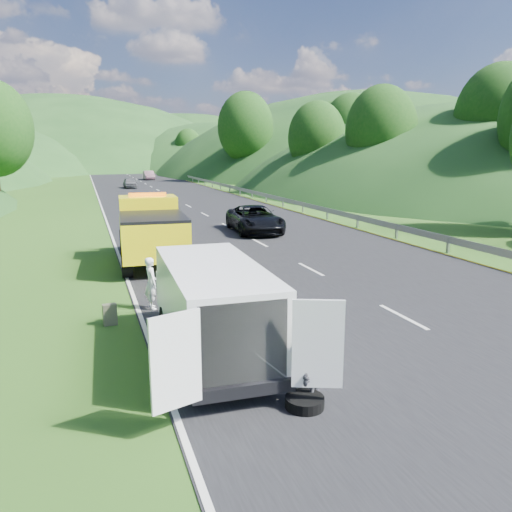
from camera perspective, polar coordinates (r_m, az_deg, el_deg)
name	(u,v)px	position (r m, az deg, el deg)	size (l,w,h in m)	color
ground	(276,307)	(14.84, 2.33, -5.88)	(320.00, 320.00, 0.00)	#38661E
road_surface	(166,194)	(53.97, -10.27, 6.95)	(14.00, 200.00, 0.02)	black
guardrail	(206,185)	(67.60, -5.75, 8.04)	(0.06, 140.00, 1.52)	gray
tree_line_right	(274,180)	(78.52, 2.12, 8.63)	(14.00, 140.00, 14.00)	#244C16
hills_backdrop	(126,167)	(148.39, -14.65, 9.82)	(201.00, 288.60, 44.00)	#2D5B23
tow_truck	(151,230)	(20.83, -11.93, 2.91)	(2.78, 6.61, 2.79)	black
white_van	(212,304)	(11.15, -5.02, -5.49)	(3.30, 6.10, 2.14)	black
woman	(152,309)	(14.99, -11.76, -5.94)	(0.56, 0.41, 1.53)	white
child	(188,331)	(13.08, -7.79, -8.49)	(0.46, 0.36, 0.95)	tan
worker	(317,402)	(9.64, 7.03, -16.24)	(1.04, 0.60, 1.60)	black
suitcase	(110,314)	(13.86, -16.35, -6.43)	(0.36, 0.20, 0.57)	#565540
spare_tire	(304,408)	(9.43, 5.56, -16.91)	(0.71, 0.71, 0.20)	black
passing_suv	(255,232)	(28.33, -0.14, 2.73)	(2.46, 5.33, 1.48)	black
dist_car_a	(130,188)	(64.11, -14.19, 7.53)	(1.51, 3.74, 1.27)	#515257
dist_car_b	(149,180)	(81.79, -12.13, 8.51)	(1.48, 4.25, 1.40)	#7D5363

